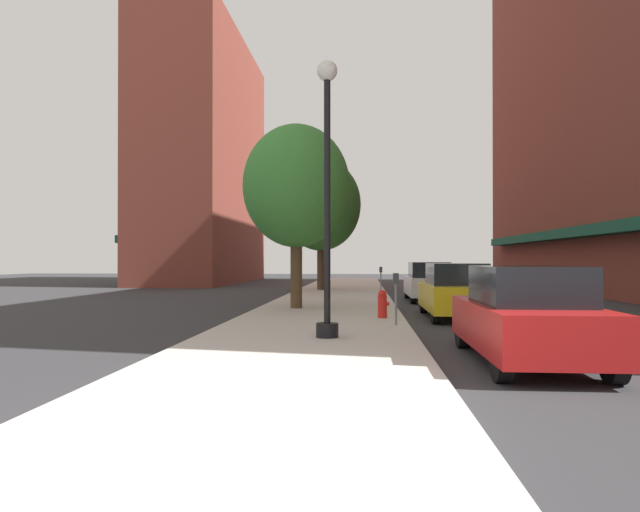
{
  "coord_description": "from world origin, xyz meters",
  "views": [
    {
      "loc": [
        1.23,
        -5.89,
        1.77
      ],
      "look_at": [
        -0.87,
        21.43,
        1.94
      ],
      "focal_mm": 31.64,
      "sensor_mm": 36.0,
      "label": 1
    }
  ],
  "objects_px": {
    "tree_near": "(321,205)",
    "car_red": "(526,316)",
    "fire_hydrant": "(382,304)",
    "parking_meter_near": "(396,292)",
    "car_white": "(429,282)",
    "car_yellow": "(455,291)",
    "lamppost": "(327,192)",
    "tree_mid": "(296,187)",
    "parking_meter_far": "(381,277)"
  },
  "relations": [
    {
      "from": "lamppost",
      "to": "car_red",
      "type": "height_order",
      "value": "lamppost"
    },
    {
      "from": "car_white",
      "to": "car_red",
      "type": "bearing_deg",
      "value": -91.58
    },
    {
      "from": "car_red",
      "to": "parking_meter_near",
      "type": "bearing_deg",
      "value": 115.85
    },
    {
      "from": "fire_hydrant",
      "to": "tree_near",
      "type": "xyz_separation_m",
      "value": [
        -2.86,
        14.62,
        4.24
      ]
    },
    {
      "from": "parking_meter_near",
      "to": "car_white",
      "type": "bearing_deg",
      "value": 78.92
    },
    {
      "from": "fire_hydrant",
      "to": "car_yellow",
      "type": "relative_size",
      "value": 0.18
    },
    {
      "from": "parking_meter_near",
      "to": "lamppost",
      "type": "bearing_deg",
      "value": -124.17
    },
    {
      "from": "tree_mid",
      "to": "fire_hydrant",
      "type": "bearing_deg",
      "value": -47.26
    },
    {
      "from": "car_red",
      "to": "car_yellow",
      "type": "xyz_separation_m",
      "value": [
        0.0,
        7.39,
        0.0
      ]
    },
    {
      "from": "fire_hydrant",
      "to": "parking_meter_far",
      "type": "relative_size",
      "value": 0.6
    },
    {
      "from": "fire_hydrant",
      "to": "tree_near",
      "type": "bearing_deg",
      "value": 101.08
    },
    {
      "from": "fire_hydrant",
      "to": "parking_meter_near",
      "type": "relative_size",
      "value": 0.6
    },
    {
      "from": "fire_hydrant",
      "to": "tree_mid",
      "type": "bearing_deg",
      "value": 132.74
    },
    {
      "from": "parking_meter_far",
      "to": "car_yellow",
      "type": "height_order",
      "value": "car_yellow"
    },
    {
      "from": "parking_meter_far",
      "to": "car_white",
      "type": "distance_m",
      "value": 3.06
    },
    {
      "from": "parking_meter_near",
      "to": "tree_mid",
      "type": "distance_m",
      "value": 6.63
    },
    {
      "from": "fire_hydrant",
      "to": "parking_meter_near",
      "type": "xyz_separation_m",
      "value": [
        0.28,
        -1.77,
        0.43
      ]
    },
    {
      "from": "car_red",
      "to": "car_yellow",
      "type": "bearing_deg",
      "value": 92.11
    },
    {
      "from": "lamppost",
      "to": "fire_hydrant",
      "type": "xyz_separation_m",
      "value": [
        1.31,
        4.11,
        -2.68
      ]
    },
    {
      "from": "parking_meter_far",
      "to": "car_yellow",
      "type": "xyz_separation_m",
      "value": [
        1.95,
        -9.35,
        -0.14
      ]
    },
    {
      "from": "tree_near",
      "to": "car_red",
      "type": "xyz_separation_m",
      "value": [
        5.09,
        -20.83,
        -3.95
      ]
    },
    {
      "from": "lamppost",
      "to": "tree_near",
      "type": "distance_m",
      "value": 18.85
    },
    {
      "from": "parking_meter_near",
      "to": "car_red",
      "type": "distance_m",
      "value": 4.85
    },
    {
      "from": "lamppost",
      "to": "parking_meter_near",
      "type": "xyz_separation_m",
      "value": [
        1.58,
        2.33,
        -2.25
      ]
    },
    {
      "from": "fire_hydrant",
      "to": "car_yellow",
      "type": "height_order",
      "value": "car_yellow"
    },
    {
      "from": "parking_meter_far",
      "to": "car_white",
      "type": "relative_size",
      "value": 0.3
    },
    {
      "from": "car_white",
      "to": "car_yellow",
      "type": "bearing_deg",
      "value": -91.58
    },
    {
      "from": "lamppost",
      "to": "car_white",
      "type": "distance_m",
      "value": 13.01
    },
    {
      "from": "parking_meter_near",
      "to": "parking_meter_far",
      "type": "relative_size",
      "value": 1.0
    },
    {
      "from": "car_red",
      "to": "fire_hydrant",
      "type": "bearing_deg",
      "value": 111.85
    },
    {
      "from": "car_yellow",
      "to": "fire_hydrant",
      "type": "bearing_deg",
      "value": -152.9
    },
    {
      "from": "car_yellow",
      "to": "car_white",
      "type": "bearing_deg",
      "value": 89.09
    },
    {
      "from": "car_yellow",
      "to": "car_white",
      "type": "height_order",
      "value": "same"
    },
    {
      "from": "parking_meter_near",
      "to": "car_yellow",
      "type": "height_order",
      "value": "car_yellow"
    },
    {
      "from": "tree_mid",
      "to": "car_yellow",
      "type": "relative_size",
      "value": 1.46
    },
    {
      "from": "lamppost",
      "to": "car_red",
      "type": "xyz_separation_m",
      "value": [
        3.53,
        -2.1,
        -2.39
      ]
    },
    {
      "from": "tree_mid",
      "to": "car_yellow",
      "type": "xyz_separation_m",
      "value": [
        5.05,
        -1.87,
        -3.46
      ]
    },
    {
      "from": "tree_near",
      "to": "tree_mid",
      "type": "relative_size",
      "value": 1.14
    },
    {
      "from": "lamppost",
      "to": "parking_meter_near",
      "type": "bearing_deg",
      "value": 55.83
    },
    {
      "from": "fire_hydrant",
      "to": "car_white",
      "type": "relative_size",
      "value": 0.18
    },
    {
      "from": "car_yellow",
      "to": "tree_mid",
      "type": "bearing_deg",
      "value": 158.77
    },
    {
      "from": "car_white",
      "to": "parking_meter_near",
      "type": "bearing_deg",
      "value": -102.66
    },
    {
      "from": "parking_meter_near",
      "to": "parking_meter_far",
      "type": "bearing_deg",
      "value": 90.0
    },
    {
      "from": "lamppost",
      "to": "tree_mid",
      "type": "height_order",
      "value": "tree_mid"
    },
    {
      "from": "lamppost",
      "to": "parking_meter_far",
      "type": "height_order",
      "value": "lamppost"
    },
    {
      "from": "parking_meter_far",
      "to": "fire_hydrant",
      "type": "bearing_deg",
      "value": -91.51
    },
    {
      "from": "fire_hydrant",
      "to": "car_white",
      "type": "height_order",
      "value": "car_white"
    },
    {
      "from": "parking_meter_far",
      "to": "parking_meter_near",
      "type": "bearing_deg",
      "value": -90.0
    },
    {
      "from": "fire_hydrant",
      "to": "tree_near",
      "type": "relative_size",
      "value": 0.11
    },
    {
      "from": "lamppost",
      "to": "fire_hydrant",
      "type": "bearing_deg",
      "value": 72.36
    }
  ]
}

